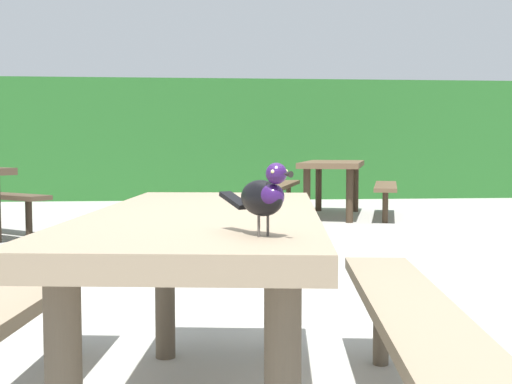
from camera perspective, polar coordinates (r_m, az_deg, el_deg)
name	(u,v)px	position (r m, az deg, el deg)	size (l,w,h in m)	color
hedge_wall	(211,140)	(12.68, -3.84, 4.44)	(28.00, 2.09, 2.11)	#235B23
picnic_table_foreground	(205,264)	(2.32, -4.33, -6.17)	(1.89, 1.92, 0.74)	#84725B
bird_grackle	(264,195)	(1.65, 0.69, -0.29)	(0.17, 0.26, 0.18)	black
picnic_table_mid_right	(333,175)	(9.07, 6.56, 1.43)	(2.10, 2.12, 0.74)	brown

